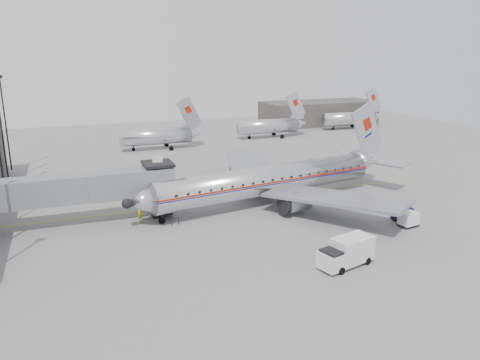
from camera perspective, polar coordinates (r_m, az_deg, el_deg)
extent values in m
plane|color=slate|center=(55.84, 0.23, -4.32)|extent=(160.00, 160.00, 0.00)
cube|color=#3A3735|center=(127.37, 9.54, 8.10)|extent=(30.00, 12.00, 6.00)
cube|color=gold|center=(62.17, 0.82, -2.23)|extent=(60.00, 0.15, 0.01)
cube|color=#5A5C5E|center=(54.69, -23.29, -1.31)|extent=(12.00, 2.80, 3.00)
cube|color=#5A5C5E|center=(54.93, -13.91, -0.41)|extent=(8.00, 3.00, 3.10)
cube|color=#5A5C5E|center=(55.88, -9.90, 0.08)|extent=(3.20, 3.60, 3.20)
cube|color=black|center=(55.41, -10.00, 1.98)|extent=(3.40, 3.80, 0.30)
cube|color=white|center=(55.30, -10.02, 2.48)|extent=(1.20, 0.15, 0.80)
cylinder|color=black|center=(56.28, -9.99, -2.89)|extent=(0.56, 0.56, 2.80)
cube|color=black|center=(56.62, -9.94, -3.90)|extent=(1.60, 2.20, 0.70)
cylinder|color=black|center=(55.71, -9.74, -4.27)|extent=(0.30, 0.60, 0.60)
cylinder|color=black|center=(57.56, -10.13, -3.64)|extent=(0.30, 0.60, 0.60)
cube|color=black|center=(54.31, -8.38, -3.39)|extent=(0.90, 3.20, 2.90)
cylinder|color=black|center=(78.33, -27.04, 5.42)|extent=(0.24, 0.24, 15.00)
cylinder|color=black|center=(84.23, -26.66, 6.06)|extent=(0.24, 0.24, 15.00)
cylinder|color=silver|center=(94.00, -10.22, 5.24)|extent=(14.00, 3.20, 3.20)
cube|color=silver|center=(94.81, -6.27, 8.17)|extent=(5.17, 0.26, 6.52)
cylinder|color=black|center=(93.69, -12.86, 3.76)|extent=(0.24, 0.24, 1.00)
cylinder|color=silver|center=(105.53, 3.43, 6.56)|extent=(14.00, 3.20, 3.20)
cube|color=silver|center=(107.90, 6.80, 9.04)|extent=(5.17, 0.26, 6.52)
cylinder|color=black|center=(104.13, 1.14, 5.30)|extent=(0.24, 0.24, 1.00)
cylinder|color=silver|center=(120.62, 13.17, 7.31)|extent=(14.00, 3.20, 3.20)
cube|color=silver|center=(124.02, 15.95, 9.39)|extent=(5.17, 0.26, 6.52)
cylinder|color=black|center=(118.49, 11.29, 6.25)|extent=(0.24, 0.24, 1.00)
cylinder|color=silver|center=(59.25, 3.34, -0.07)|extent=(30.81, 8.91, 3.78)
cone|color=silver|center=(52.11, -12.24, -2.59)|extent=(3.66, 4.24, 3.78)
cone|color=silver|center=(69.92, 15.10, 2.18)|extent=(4.63, 4.23, 3.59)
cube|color=maroon|center=(59.18, 3.34, 0.17)|extent=(30.82, 8.96, 0.18)
cube|color=#100B61|center=(59.24, 3.34, -0.05)|extent=(30.82, 8.96, 0.10)
cube|color=silver|center=(68.81, 15.19, 5.96)|extent=(6.22, 1.36, 7.84)
cube|color=gray|center=(68.39, 1.18, 1.81)|extent=(9.45, 17.20, 1.21)
cube|color=gray|center=(54.23, 11.46, -2.17)|extent=(13.74, 16.69, 1.21)
cylinder|color=gray|center=(64.23, 1.06, -0.27)|extent=(3.78, 2.70, 2.14)
cylinder|color=gray|center=(55.88, 6.79, -2.81)|extent=(3.78, 2.70, 2.14)
cylinder|color=black|center=(53.68, -9.51, -4.62)|extent=(0.20, 0.20, 1.33)
cylinder|color=black|center=(63.11, 3.50, -1.31)|extent=(0.27, 0.27, 1.43)
cylinder|color=black|center=(63.18, 3.50, -1.53)|extent=(1.07, 0.53, 1.02)
cylinder|color=black|center=(59.00, 6.39, -2.58)|extent=(0.27, 0.27, 1.43)
cylinder|color=black|center=(59.08, 6.38, -2.82)|extent=(1.07, 0.53, 1.02)
cube|color=silver|center=(44.30, 13.50, -8.18)|extent=(4.32, 3.08, 2.27)
cube|color=silver|center=(42.62, 11.02, -9.64)|extent=(2.20, 2.43, 1.51)
cube|color=black|center=(42.35, 11.07, -8.85)|extent=(1.72, 2.11, 0.65)
cylinder|color=black|center=(42.54, 12.24, -10.78)|extent=(0.74, 0.44, 0.69)
cylinder|color=black|center=(43.72, 10.34, -9.92)|extent=(0.74, 0.44, 0.69)
cylinder|color=black|center=(44.96, 15.27, -9.50)|extent=(0.74, 0.44, 0.69)
cylinder|color=black|center=(46.08, 13.39, -8.73)|extent=(0.74, 0.44, 0.69)
cube|color=black|center=(57.00, 19.16, -3.81)|extent=(2.06, 1.62, 1.37)
cube|color=black|center=(57.23, 19.09, -4.50)|extent=(2.17, 1.72, 0.12)
cylinder|color=black|center=(56.37, 18.77, -4.83)|extent=(0.30, 0.14, 0.29)
cylinder|color=black|center=(57.25, 20.06, -4.64)|extent=(0.30, 0.14, 0.29)
cylinder|color=black|center=(57.26, 18.11, -4.45)|extent=(0.30, 0.14, 0.29)
cylinder|color=black|center=(58.13, 19.39, -4.27)|extent=(0.30, 0.14, 0.29)
cube|color=silver|center=(55.38, 19.86, -4.44)|extent=(2.12, 1.70, 1.36)
cube|color=black|center=(55.62, 19.79, -5.14)|extent=(2.23, 1.81, 0.12)
cylinder|color=black|center=(54.72, 19.68, -5.53)|extent=(0.31, 0.15, 0.29)
cylinder|color=black|center=(55.84, 20.77, -5.21)|extent=(0.31, 0.15, 0.29)
cylinder|color=black|center=(55.44, 18.79, -5.17)|extent=(0.31, 0.15, 0.29)
cylinder|color=black|center=(56.55, 19.88, -4.87)|extent=(0.31, 0.15, 0.29)
imported|color=#CCCA18|center=(54.68, -12.05, -4.09)|extent=(0.80, 0.72, 1.84)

